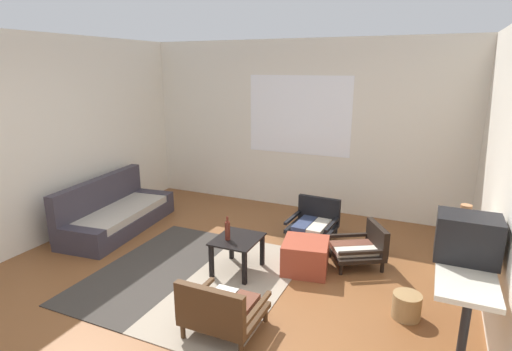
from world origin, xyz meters
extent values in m
plane|color=brown|center=(0.00, 0.00, 0.00)|extent=(7.80, 7.80, 0.00)
cube|color=silver|center=(0.00, 3.06, 1.35)|extent=(5.60, 0.12, 2.70)
cube|color=white|center=(0.00, 3.00, 1.53)|extent=(1.68, 0.01, 1.24)
cube|color=silver|center=(-2.66, 0.30, 1.35)|extent=(0.12, 6.60, 2.70)
cube|color=#38332D|center=(-0.85, 0.29, 0.01)|extent=(1.05, 2.26, 0.01)
cube|color=gray|center=(0.21, 0.29, 0.01)|extent=(1.05, 2.26, 0.01)
cube|color=#38333D|center=(-2.02, 1.02, 0.11)|extent=(0.92, 1.90, 0.22)
cube|color=#B2A899|center=(-1.99, 1.02, 0.27)|extent=(0.80, 1.71, 0.10)
cube|color=#38333D|center=(-2.32, 0.99, 0.42)|extent=(0.33, 1.84, 0.63)
cube|color=#38333D|center=(-2.11, 1.84, 0.17)|extent=(0.75, 0.26, 0.33)
cube|color=#38333D|center=(-1.93, 0.20, 0.17)|extent=(0.75, 0.26, 0.33)
cube|color=black|center=(0.10, 0.59, 0.40)|extent=(0.49, 0.56, 0.02)
cube|color=black|center=(-0.11, 0.84, 0.20)|extent=(0.04, 0.04, 0.39)
cube|color=black|center=(0.30, 0.84, 0.20)|extent=(0.04, 0.04, 0.39)
cube|color=black|center=(-0.11, 0.35, 0.20)|extent=(0.04, 0.04, 0.39)
cube|color=black|center=(0.30, 0.35, 0.20)|extent=(0.04, 0.04, 0.39)
cylinder|color=black|center=(0.87, 1.52, 0.07)|extent=(0.04, 0.04, 0.15)
cylinder|color=black|center=(0.36, 1.55, 0.07)|extent=(0.04, 0.04, 0.15)
cylinder|color=black|center=(0.90, 2.02, 0.07)|extent=(0.04, 0.04, 0.15)
cylinder|color=black|center=(0.39, 2.04, 0.07)|extent=(0.04, 0.04, 0.15)
cube|color=black|center=(0.63, 1.78, 0.17)|extent=(0.63, 0.61, 0.05)
cube|color=beige|center=(0.73, 1.76, 0.23)|extent=(0.22, 0.53, 0.06)
cube|color=#2D3856|center=(0.52, 1.77, 0.23)|extent=(0.22, 0.53, 0.06)
cube|color=black|center=(0.64, 2.04, 0.37)|extent=(0.60, 0.10, 0.34)
cube|color=black|center=(0.91, 1.77, 0.29)|extent=(0.08, 0.58, 0.04)
cube|color=black|center=(0.35, 1.80, 0.29)|extent=(0.08, 0.58, 0.04)
cylinder|color=#472D19|center=(0.20, -0.15, 0.07)|extent=(0.04, 0.04, 0.14)
cylinder|color=#472D19|center=(0.76, -0.15, 0.07)|extent=(0.04, 0.04, 0.14)
cylinder|color=#472D19|center=(0.20, -0.67, 0.07)|extent=(0.04, 0.04, 0.14)
cylinder|color=#472D19|center=(0.76, -0.67, 0.07)|extent=(0.04, 0.04, 0.14)
cube|color=#472D19|center=(0.48, -0.41, 0.17)|extent=(0.64, 0.60, 0.05)
cube|color=silver|center=(0.37, -0.39, 0.22)|extent=(0.21, 0.54, 0.06)
cube|color=brown|center=(0.59, -0.39, 0.22)|extent=(0.21, 0.54, 0.06)
cube|color=#472D19|center=(0.48, -0.68, 0.37)|extent=(0.64, 0.07, 0.36)
cube|color=#472D19|center=(0.18, -0.41, 0.28)|extent=(0.05, 0.60, 0.04)
cube|color=#472D19|center=(0.78, -0.41, 0.28)|extent=(0.05, 0.60, 0.04)
cylinder|color=black|center=(1.20, 1.00, 0.06)|extent=(0.04, 0.04, 0.13)
cylinder|color=black|center=(0.97, 1.38, 0.06)|extent=(0.04, 0.04, 0.13)
cylinder|color=black|center=(1.62, 1.25, 0.06)|extent=(0.04, 0.04, 0.13)
cylinder|color=black|center=(1.39, 1.63, 0.06)|extent=(0.04, 0.04, 0.13)
cube|color=black|center=(1.30, 1.32, 0.15)|extent=(0.75, 0.74, 0.05)
cube|color=beige|center=(1.33, 1.23, 0.21)|extent=(0.53, 0.41, 0.06)
cube|color=brown|center=(1.23, 1.39, 0.21)|extent=(0.53, 0.41, 0.06)
cube|color=black|center=(1.51, 1.45, 0.33)|extent=(0.33, 0.49, 0.31)
cube|color=black|center=(1.42, 1.11, 0.27)|extent=(0.51, 0.33, 0.04)
cube|color=black|center=(1.17, 1.53, 0.27)|extent=(0.51, 0.33, 0.04)
cube|color=#993D28|center=(0.80, 0.93, 0.18)|extent=(0.59, 0.59, 0.36)
cube|color=beige|center=(2.33, 0.38, 0.77)|extent=(0.42, 1.72, 0.04)
cylinder|color=black|center=(2.33, -0.42, 0.38)|extent=(0.06, 0.06, 0.75)
cylinder|color=black|center=(2.33, 1.18, 0.38)|extent=(0.06, 0.06, 0.75)
cube|color=black|center=(2.33, 0.20, 0.98)|extent=(0.47, 0.33, 0.37)
cube|color=black|center=(2.11, 0.20, 1.00)|extent=(0.01, 0.26, 0.26)
cylinder|color=#A87047|center=(2.33, 0.67, 0.89)|extent=(0.23, 0.23, 0.20)
cylinder|color=#A87047|center=(2.33, 0.67, 1.05)|extent=(0.10, 0.10, 0.11)
cylinder|color=#5B2319|center=(0.01, 0.52, 0.52)|extent=(0.06, 0.06, 0.21)
cylinder|color=#5B2319|center=(0.01, 0.52, 0.65)|extent=(0.03, 0.03, 0.06)
cylinder|color=#9E7A4C|center=(1.94, 0.45, 0.12)|extent=(0.26, 0.26, 0.24)
camera|label=1|loc=(2.01, -3.17, 2.28)|focal=28.41mm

